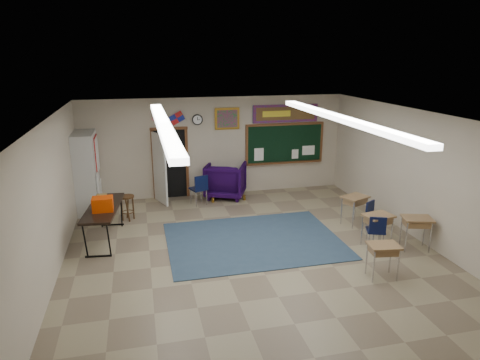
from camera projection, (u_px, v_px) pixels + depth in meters
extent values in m
plane|color=gray|center=(254.00, 257.00, 9.25)|extent=(9.00, 9.00, 0.00)
cube|color=#BFB19B|center=(216.00, 147.00, 13.02)|extent=(8.00, 0.04, 3.00)
cube|color=#BFB19B|center=(365.00, 314.00, 4.63)|extent=(8.00, 0.04, 3.00)
cube|color=#BFB19B|center=(47.00, 206.00, 7.93)|extent=(0.04, 9.00, 3.00)
cube|color=#BFB19B|center=(424.00, 178.00, 9.72)|extent=(0.04, 9.00, 3.00)
cube|color=silver|center=(256.00, 118.00, 8.40)|extent=(8.00, 9.00, 0.04)
cube|color=#2C4155|center=(254.00, 240.00, 10.04)|extent=(4.00, 3.00, 0.02)
cube|color=black|center=(170.00, 164.00, 12.83)|extent=(0.95, 0.04, 2.10)
cube|color=silver|center=(160.00, 169.00, 12.34)|extent=(0.35, 0.86, 2.05)
cube|color=brown|center=(285.00, 144.00, 13.49)|extent=(2.55, 0.05, 1.30)
cube|color=black|center=(285.00, 144.00, 13.47)|extent=(2.40, 0.03, 1.15)
cube|color=brown|center=(285.00, 162.00, 13.60)|extent=(2.40, 0.12, 0.04)
cube|color=#AB180E|center=(286.00, 113.00, 13.22)|extent=(2.10, 0.04, 0.55)
cube|color=brown|center=(286.00, 113.00, 13.21)|extent=(1.90, 0.03, 0.40)
cube|color=#9D6E1E|center=(227.00, 119.00, 12.83)|extent=(0.75, 0.05, 0.65)
cube|color=#A51466|center=(227.00, 119.00, 12.82)|extent=(0.62, 0.03, 0.52)
cylinder|color=black|center=(197.00, 120.00, 12.63)|extent=(0.32, 0.05, 0.32)
cylinder|color=white|center=(197.00, 120.00, 12.62)|extent=(0.26, 0.02, 0.26)
cube|color=#BABBB6|center=(87.00, 172.00, 11.70)|extent=(0.55, 1.25, 2.20)
imported|color=black|center=(226.00, 180.00, 13.02)|extent=(1.49, 1.50, 1.05)
cube|color=#87603F|center=(378.00, 216.00, 9.57)|extent=(0.71, 0.58, 0.04)
cube|color=brown|center=(378.00, 220.00, 9.60)|extent=(0.61, 0.50, 0.13)
cube|color=#87603F|center=(355.00, 197.00, 10.83)|extent=(0.76, 0.68, 0.04)
cube|color=brown|center=(355.00, 201.00, 10.85)|extent=(0.66, 0.58, 0.13)
cube|color=#87603F|center=(384.00, 246.00, 8.20)|extent=(0.64, 0.51, 0.04)
cube|color=brown|center=(384.00, 250.00, 8.22)|extent=(0.55, 0.43, 0.12)
cube|color=#87603F|center=(417.00, 218.00, 9.42)|extent=(0.73, 0.63, 0.04)
cube|color=brown|center=(417.00, 223.00, 9.45)|extent=(0.63, 0.53, 0.13)
cube|color=black|center=(103.00, 208.00, 9.85)|extent=(0.91, 2.08, 0.06)
cube|color=#D44B03|center=(103.00, 204.00, 9.54)|extent=(0.45, 0.34, 0.31)
cylinder|color=#442B14|center=(127.00, 197.00, 11.13)|extent=(0.38, 0.38, 0.04)
torus|color=#442B14|center=(128.00, 212.00, 11.25)|extent=(0.31, 0.31, 0.02)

